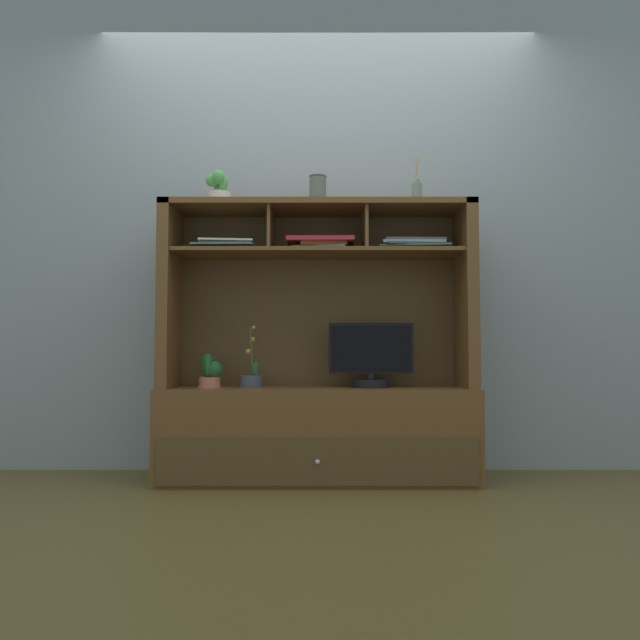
# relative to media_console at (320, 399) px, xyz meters

# --- Properties ---
(floor_plane) EXTENTS (6.00, 6.00, 0.02)m
(floor_plane) POSITION_rel_media_console_xyz_m (0.00, -0.01, -0.42)
(floor_plane) COLOR brown
(floor_plane) RESTS_ON ground
(back_wall) EXTENTS (6.00, 0.02, 2.80)m
(back_wall) POSITION_rel_media_console_xyz_m (0.00, 0.26, 0.99)
(back_wall) COLOR gray
(back_wall) RESTS_ON ground
(media_console) EXTENTS (1.60, 0.50, 1.43)m
(media_console) POSITION_rel_media_console_xyz_m (0.00, 0.00, 0.00)
(media_console) COLOR brown
(media_console) RESTS_ON ground
(tv_monitor) EXTENTS (0.44, 0.19, 0.33)m
(tv_monitor) POSITION_rel_media_console_xyz_m (0.28, -0.03, 0.21)
(tv_monitor) COLOR black
(tv_monitor) RESTS_ON media_console
(potted_orchid) EXTENTS (0.13, 0.13, 0.32)m
(potted_orchid) POSITION_rel_media_console_xyz_m (-0.34, -0.01, 0.10)
(potted_orchid) COLOR #464557
(potted_orchid) RESTS_ON media_console
(potted_fern) EXTENTS (0.13, 0.12, 0.17)m
(potted_fern) POSITION_rel_media_console_xyz_m (-0.55, -0.05, 0.14)
(potted_fern) COLOR #B86A53
(potted_fern) RESTS_ON media_console
(magazine_stack_left) EXTENTS (0.35, 0.24, 0.06)m
(magazine_stack_left) POSITION_rel_media_console_xyz_m (0.02, -0.02, 0.81)
(magazine_stack_left) COLOR #537E61
(magazine_stack_left) RESTS_ON media_console
(magazine_stack_centre) EXTENTS (0.39, 0.28, 0.07)m
(magazine_stack_centre) POSITION_rel_media_console_xyz_m (0.51, 0.03, 0.81)
(magazine_stack_centre) COLOR gray
(magazine_stack_centre) RESTS_ON media_console
(magazine_stack_right) EXTENTS (0.32, 0.25, 0.04)m
(magazine_stack_right) POSITION_rel_media_console_xyz_m (-0.48, -0.05, 0.79)
(magazine_stack_right) COLOR slate
(magazine_stack_right) RESTS_ON media_console
(diffuser_bottle) EXTENTS (0.05, 0.05, 0.26)m
(diffuser_bottle) POSITION_rel_media_console_xyz_m (0.52, -0.02, 1.08)
(diffuser_bottle) COLOR slate
(diffuser_bottle) RESTS_ON media_console
(potted_succulent) EXTENTS (0.14, 0.14, 0.19)m
(potted_succulent) POSITION_rel_media_console_xyz_m (-0.52, 0.01, 1.10)
(potted_succulent) COLOR beige
(potted_succulent) RESTS_ON media_console
(ceramic_vase) EXTENTS (0.09, 0.09, 0.16)m
(ceramic_vase) POSITION_rel_media_console_xyz_m (0.00, -0.01, 1.10)
(ceramic_vase) COLOR #505F51
(ceramic_vase) RESTS_ON media_console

